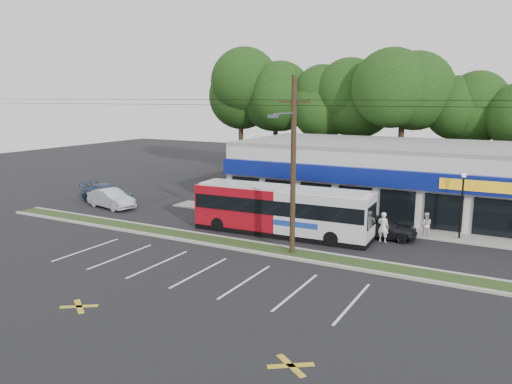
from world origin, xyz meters
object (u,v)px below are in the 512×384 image
at_px(car_dark, 382,227).
at_px(metrobus, 281,209).
at_px(car_silver, 111,199).
at_px(utility_pole, 290,160).
at_px(pedestrian_a, 383,227).
at_px(lamp_post, 462,198).
at_px(pedestrian_b, 426,225).
at_px(car_blue, 107,193).

bearing_deg(car_dark, metrobus, 108.65).
distance_m(car_dark, car_silver, 21.62).
distance_m(utility_pole, pedestrian_a, 7.88).
height_order(lamp_post, pedestrian_b, lamp_post).
bearing_deg(pedestrian_a, metrobus, 16.76).
height_order(car_blue, pedestrian_a, pedestrian_a).
distance_m(car_silver, pedestrian_b, 24.19).
xyz_separation_m(car_blue, pedestrian_a, (23.84, -0.63, 0.19)).
xyz_separation_m(lamp_post, pedestrian_a, (-4.11, -2.80, -1.72)).
xyz_separation_m(lamp_post, car_silver, (-25.96, -3.72, -1.91)).
relative_size(metrobus, car_blue, 2.28).
height_order(lamp_post, car_silver, lamp_post).
bearing_deg(car_silver, pedestrian_a, -76.13).
bearing_deg(car_blue, car_dark, -84.62).
bearing_deg(pedestrian_b, car_dark, 19.76).
height_order(car_dark, pedestrian_b, pedestrian_b).
bearing_deg(car_blue, pedestrian_b, -81.25).
bearing_deg(pedestrian_a, pedestrian_b, -128.33).
relative_size(metrobus, car_silver, 2.57).
relative_size(car_silver, car_blue, 0.89).
height_order(metrobus, car_silver, metrobus).
relative_size(lamp_post, metrobus, 0.36).
distance_m(car_silver, pedestrian_a, 21.87).
bearing_deg(pedestrian_b, metrobus, 11.91).
bearing_deg(car_blue, car_silver, -123.15).
xyz_separation_m(utility_pole, lamp_post, (8.17, 7.87, -2.74)).
bearing_deg(pedestrian_a, car_dark, -66.58).
bearing_deg(car_dark, car_blue, 87.84).
xyz_separation_m(lamp_post, car_dark, (-4.42, -1.97, -1.92)).
distance_m(car_dark, car_blue, 23.53).
bearing_deg(car_blue, utility_pole, -101.19).
relative_size(metrobus, car_dark, 2.71).
relative_size(utility_pole, pedestrian_a, 26.43).
relative_size(lamp_post, car_dark, 0.97).
bearing_deg(utility_pole, pedestrian_a, 51.37).
xyz_separation_m(car_blue, pedestrian_b, (25.95, 1.74, 0.05)).
height_order(car_silver, pedestrian_a, pedestrian_a).
relative_size(car_dark, pedestrian_b, 2.72).
xyz_separation_m(metrobus, car_dark, (5.97, 2.33, -0.93)).
bearing_deg(metrobus, car_silver, 175.36).
bearing_deg(utility_pole, pedestrian_b, 50.38).
relative_size(car_blue, pedestrian_b, 3.22).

